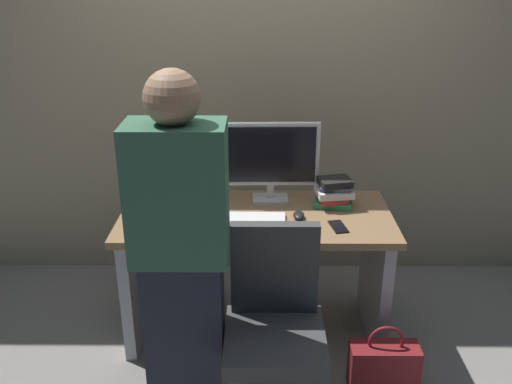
% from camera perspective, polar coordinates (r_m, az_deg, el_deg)
% --- Properties ---
extents(ground_plane, '(9.00, 9.00, 0.00)m').
position_cam_1_polar(ground_plane, '(3.38, 0.01, -13.75)').
color(ground_plane, gray).
extents(wall_back, '(6.40, 0.10, 3.00)m').
position_cam_1_polar(wall_back, '(3.55, 0.09, 14.36)').
color(wall_back, tan).
rests_on(wall_back, ground).
extents(desk, '(1.47, 0.68, 0.74)m').
position_cam_1_polar(desk, '(3.11, 0.01, -6.08)').
color(desk, '#93704C').
rests_on(desk, ground).
extents(office_chair, '(0.52, 0.52, 0.94)m').
position_cam_1_polar(office_chair, '(2.59, 1.91, -14.87)').
color(office_chair, black).
rests_on(office_chair, ground).
extents(person_at_desk, '(0.40, 0.24, 1.64)m').
position_cam_1_polar(person_at_desk, '(2.37, -7.66, -6.88)').
color(person_at_desk, '#262838').
rests_on(person_at_desk, ground).
extents(monitor, '(0.54, 0.14, 0.46)m').
position_cam_1_polar(monitor, '(3.10, 1.52, 3.56)').
color(monitor, silver).
rests_on(monitor, desk).
extents(keyboard, '(0.43, 0.14, 0.02)m').
position_cam_1_polar(keyboard, '(2.93, -1.20, -2.73)').
color(keyboard, white).
rests_on(keyboard, desk).
extents(mouse, '(0.06, 0.10, 0.03)m').
position_cam_1_polar(mouse, '(2.96, 4.41, -2.39)').
color(mouse, black).
rests_on(mouse, desk).
extents(cup_near_keyboard, '(0.07, 0.07, 0.09)m').
position_cam_1_polar(cup_near_keyboard, '(2.88, -8.55, -2.73)').
color(cup_near_keyboard, silver).
rests_on(cup_near_keyboard, desk).
extents(cup_by_monitor, '(0.07, 0.07, 0.08)m').
position_cam_1_polar(cup_by_monitor, '(3.19, -8.86, -0.26)').
color(cup_by_monitor, white).
rests_on(cup_by_monitor, desk).
extents(book_stack, '(0.23, 0.19, 0.16)m').
position_cam_1_polar(book_stack, '(3.11, 7.98, -0.13)').
color(book_stack, '#338C59').
rests_on(book_stack, desk).
extents(cell_phone, '(0.10, 0.15, 0.01)m').
position_cam_1_polar(cell_phone, '(2.89, 8.42, -3.53)').
color(cell_phone, black).
rests_on(cell_phone, desk).
extents(handbag, '(0.34, 0.14, 0.38)m').
position_cam_1_polar(handbag, '(2.97, 12.92, -17.07)').
color(handbag, maroon).
rests_on(handbag, ground).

